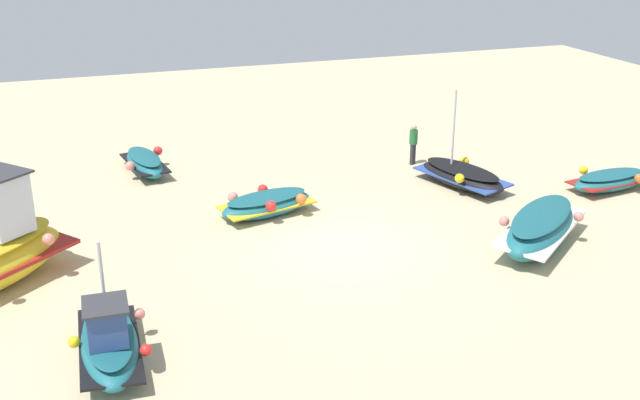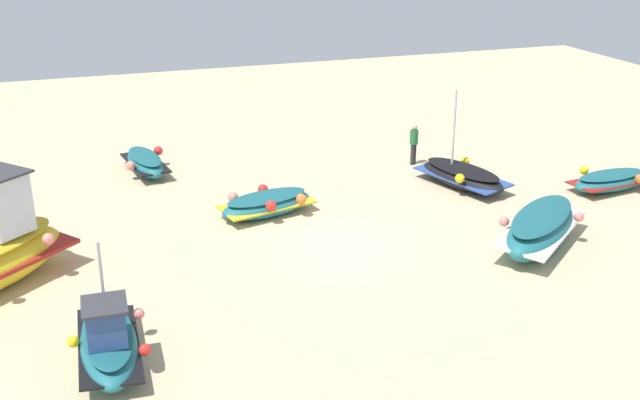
# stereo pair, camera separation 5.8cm
# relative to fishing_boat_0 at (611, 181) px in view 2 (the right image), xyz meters

# --- Properties ---
(ground_plane) EXTENTS (55.29, 55.29, 0.00)m
(ground_plane) POSITION_rel_fishing_boat_0_xyz_m (10.67, 1.49, -0.34)
(ground_plane) COLOR #C6B289
(fishing_boat_0) EXTENTS (3.28, 1.69, 0.76)m
(fishing_boat_0) POSITION_rel_fishing_boat_0_xyz_m (0.00, 0.00, 0.00)
(fishing_boat_0) COLOR #1E6670
(fishing_boat_0) RESTS_ON ground_plane
(fishing_boat_1) EXTENTS (3.42, 2.01, 0.83)m
(fishing_boat_1) POSITION_rel_fishing_boat_0_xyz_m (12.13, -1.74, 0.04)
(fishing_boat_1) COLOR #1E6670
(fishing_boat_1) RESTS_ON ground_plane
(fishing_boat_2) EXTENTS (2.46, 3.98, 3.47)m
(fishing_boat_2) POSITION_rel_fishing_boat_0_xyz_m (4.80, -2.05, 0.06)
(fishing_boat_2) COLOR black
(fishing_boat_2) RESTS_ON ground_plane
(fishing_boat_3) EXTENTS (4.44, 3.97, 1.15)m
(fishing_boat_3) POSITION_rel_fishing_boat_0_xyz_m (5.18, 3.30, 0.24)
(fishing_boat_3) COLOR #1E6670
(fishing_boat_3) RESTS_ON ground_plane
(fishing_boat_5) EXTENTS (1.59, 3.31, 0.79)m
(fishing_boat_5) POSITION_rel_fishing_boat_0_xyz_m (15.33, -7.37, 0.04)
(fishing_boat_5) COLOR #1E6670
(fishing_boat_5) RESTS_ON ground_plane
(fishing_boat_6) EXTENTS (1.76, 3.57, 2.68)m
(fishing_boat_6) POSITION_rel_fishing_boat_0_xyz_m (17.74, 5.44, 0.18)
(fishing_boat_6) COLOR #1E6670
(fishing_boat_6) RESTS_ON ground_plane
(person_walking) EXTENTS (0.32, 0.32, 1.60)m
(person_walking) POSITION_rel_fishing_boat_0_xyz_m (5.34, -4.94, 0.58)
(person_walking) COLOR #2D2D38
(person_walking) RESTS_ON ground_plane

